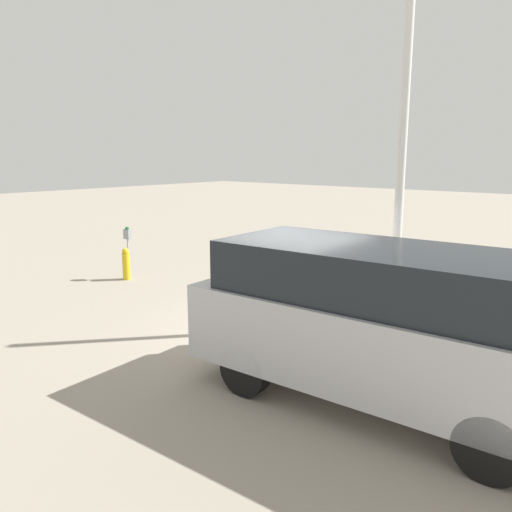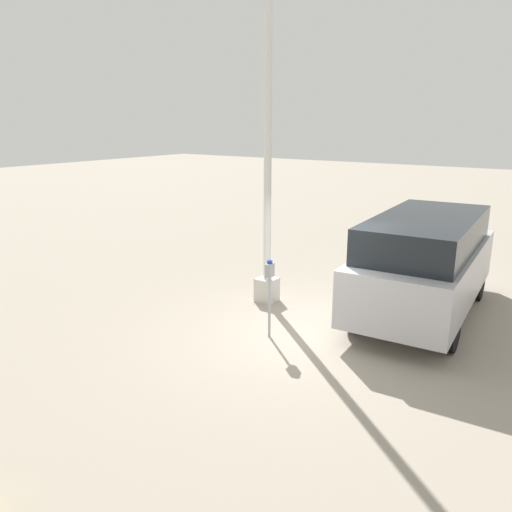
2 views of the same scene
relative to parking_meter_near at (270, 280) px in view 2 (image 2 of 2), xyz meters
The scene contains 4 objects.
ground_plane 1.33m from the parking_meter_near, 63.14° to the right, with size 80.00×80.00×0.00m, color gray.
parking_meter_near is the anchor object (origin of this frame).
lamp_post 2.30m from the parking_meter_near, 34.78° to the left, with size 0.44×0.44×6.63m.
parked_van 3.50m from the parking_meter_near, 35.81° to the right, with size 5.28×2.32×2.16m.
Camera 2 is at (-7.79, -4.25, 4.04)m, focal length 35.00 mm.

